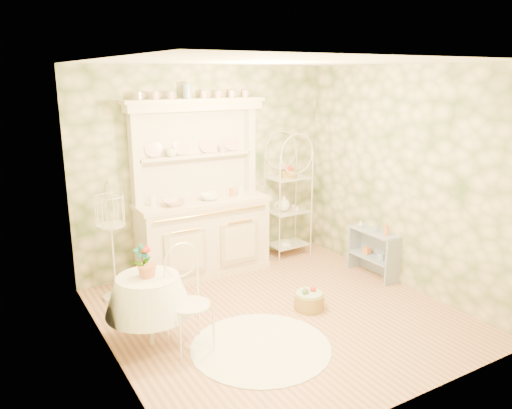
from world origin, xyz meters
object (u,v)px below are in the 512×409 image
kitchen_dresser (202,190)px  cafe_chair (190,310)px  bakers_rack (288,196)px  floor_basket (309,301)px  side_shelf (373,254)px  birdcage_stand (112,241)px  round_table (149,308)px

kitchen_dresser → cafe_chair: bearing=-118.9°
bakers_rack → floor_basket: size_ratio=6.00×
side_shelf → birdcage_stand: birdcage_stand is taller
bakers_rack → cafe_chair: bearing=-146.9°
side_shelf → cafe_chair: bearing=-173.7°
side_shelf → birdcage_stand: 3.31m
cafe_chair → birdcage_stand: 1.53m
bakers_rack → round_table: (-2.60, -1.45, -0.49)m
round_table → cafe_chair: cafe_chair is taller
round_table → bakers_rack: bearing=29.1°
birdcage_stand → floor_basket: size_ratio=4.89×
birdcage_stand → floor_basket: birdcage_stand is taller
kitchen_dresser → side_shelf: bearing=-32.7°
cafe_chair → birdcage_stand: bearing=98.5°
side_shelf → birdcage_stand: bearing=159.1°
kitchen_dresser → floor_basket: bearing=-70.2°
kitchen_dresser → round_table: bearing=-131.2°
bakers_rack → floor_basket: bearing=-119.9°
kitchen_dresser → cafe_chair: kitchen_dresser is taller
kitchen_dresser → bakers_rack: size_ratio=1.30×
bakers_rack → side_shelf: (0.50, -1.26, -0.59)m
round_table → birdcage_stand: 1.25m
kitchen_dresser → birdcage_stand: bearing=-171.4°
kitchen_dresser → side_shelf: 2.39m
side_shelf → floor_basket: side_shelf is taller
round_table → cafe_chair: 0.40m
kitchen_dresser → floor_basket: 1.98m
kitchen_dresser → birdcage_stand: (-1.24, -0.19, -0.43)m
side_shelf → kitchen_dresser: bearing=144.5°
floor_basket → round_table: bearing=174.3°
birdcage_stand → side_shelf: bearing=-18.1°
kitchen_dresser → side_shelf: size_ratio=3.39×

